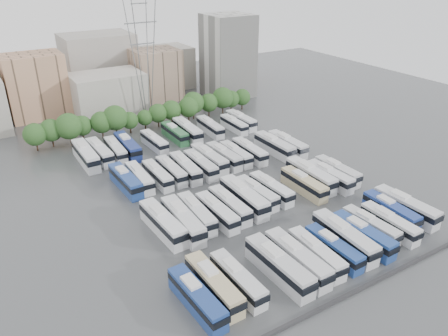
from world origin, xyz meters
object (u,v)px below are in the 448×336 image
bus_r1_s11 (311,175)px  bus_r2_s12 (274,146)px  bus_r1_s10 (304,184)px  bus_r3_s1 (100,152)px  bus_r0_s0 (197,298)px  bus_r0_s11 (390,223)px  bus_r0_s8 (344,237)px  bus_r3_s7 (175,133)px  bus_r2_s5 (185,168)px  bus_r1_s4 (217,212)px  bus_r1_s1 (163,223)px  bus_r3_s5 (154,141)px  bus_r2_s6 (201,165)px  bus_r0_s13 (406,207)px  bus_r2_s13 (287,144)px  apartment_tower (228,56)px  bus_r2_s1 (126,180)px  electricity_pylon (143,53)px  bus_r0_s6 (316,253)px  bus_r2_s3 (158,175)px  bus_r0_s1 (214,284)px  bus_r3_s8 (187,130)px  bus_r1_s7 (257,193)px  bus_r0_s10 (371,226)px  bus_r0_s7 (333,248)px  bus_r3_s0 (86,155)px  bus_r1_s5 (230,205)px  bus_r0_s4 (279,266)px  bus_r2_s2 (140,177)px  bus_r1_s6 (244,197)px  bus_r2_s9 (236,154)px  bus_r0_s2 (238,279)px  bus_r3_s3 (128,146)px  bus_r1_s3 (197,213)px  bus_r3_s2 (116,150)px  bus_r1_s12 (329,176)px  bus_r1_s2 (183,220)px  bus_r1_s13 (337,171)px  bus_r2_s10 (250,151)px  bus_r2_s4 (171,171)px  bus_r2_s8 (224,156)px

bus_r1_s11 → bus_r2_s12: (3.10, 16.28, -0.05)m
bus_r1_s10 → bus_r3_s1: (-29.93, 36.17, 0.09)m
bus_r0_s0 → bus_r0_s11: (36.41, -0.97, -0.09)m
bus_r0_s8 → bus_r3_s7: bearing=96.1°
bus_r2_s5 → bus_r1_s4: bearing=-96.9°
bus_r1_s1 → bus_r3_s5: bearing=66.3°
bus_r1_s11 → bus_r2_s6: bearing=136.0°
bus_r0_s13 → bus_r2_s13: 33.83m
apartment_tower → bus_r2_s1: apartment_tower is taller
electricity_pylon → bus_r0_s8: bearing=-87.6°
bus_r0_s6 → bus_r2_s3: bearing=107.7°
bus_r0_s1 → bus_r1_s1: bus_r1_s1 is taller
bus_r0_s11 → bus_r3_s8: 56.93m
bus_r2_s3 → apartment_tower: bearing=44.9°
bus_r3_s1 → bus_r2_s1: bearing=-91.5°
bus_r1_s7 → bus_r2_s13: 25.14m
bus_r1_s7 → bus_r3_s7: bus_r3_s7 is taller
bus_r0_s10 → bus_r3_s8: (-6.45, 54.98, 0.35)m
bus_r0_s7 → bus_r3_s0: 58.97m
bus_r0_s0 → bus_r1_s5: size_ratio=1.04×
bus_r0_s4 → bus_r2_s2: 38.03m
bus_r1_s10 → bus_r3_s7: size_ratio=1.01×
bus_r1_s6 → bus_r2_s9: bearing=62.4°
bus_r0_s8 → bus_r3_s8: bus_r3_s8 is taller
bus_r0_s2 → bus_r3_s3: bus_r3_s3 is taller
bus_r1_s3 → bus_r3_s2: size_ratio=1.01×
bus_r1_s10 → bus_r1_s12: size_ratio=1.00×
bus_r1_s3 → bus_r0_s4: bearing=-77.8°
bus_r2_s9 → bus_r3_s7: bearing=109.5°
bus_r1_s2 → bus_r1_s13: bearing=2.8°
apartment_tower → bus_r3_s2: size_ratio=2.24×
bus_r2_s13 → bus_r1_s13: bearing=-90.3°
bus_r1_s3 → bus_r2_s9: bus_r1_s3 is taller
bus_r0_s13 → bus_r2_s3: bus_r0_s13 is taller
bus_r2_s5 → bus_r2_s10: (16.69, 0.25, -0.04)m
bus_r0_s2 → bus_r1_s10: bus_r1_s10 is taller
bus_r2_s10 → bus_r0_s1: bearing=-129.7°
bus_r0_s1 → bus_r2_s6: bus_r0_s1 is taller
bus_r3_s1 → bus_r1_s5: bearing=-72.0°
bus_r0_s0 → bus_r2_s5: bus_r2_s5 is taller
bus_r2_s3 → bus_r1_s5: bearing=-71.2°
bus_r1_s5 → bus_r2_s4: (-3.06, 18.33, -0.04)m
bus_r3_s3 → bus_r0_s6: bearing=-77.8°
bus_r0_s13 → bus_r2_s2: 51.25m
bus_r0_s4 → bus_r2_s2: bearing=98.7°
bus_r2_s6 → bus_r0_s1: bearing=-115.6°
bus_r1_s6 → bus_r1_s3: bearing=-178.6°
bus_r2_s8 → bus_r3_s5: 19.07m
electricity_pylon → bus_r0_s8: (3.08, -74.39, -16.65)m
bus_r0_s7 → bus_r1_s13: (19.62, 19.25, 0.09)m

